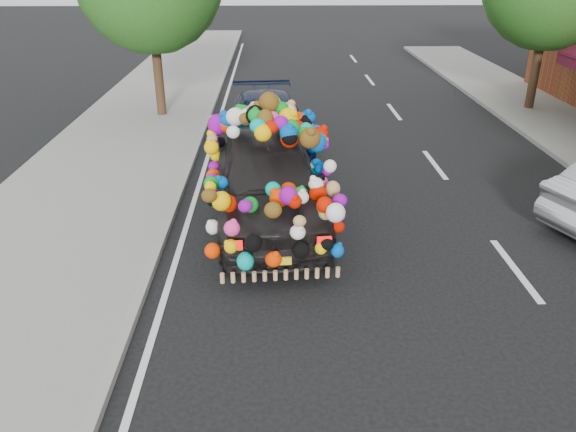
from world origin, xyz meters
name	(u,v)px	position (x,y,z in m)	size (l,w,h in m)	color
ground	(296,273)	(0.00, 0.00, 0.00)	(100.00, 100.00, 0.00)	black
sidewalk	(27,273)	(-4.30, 0.00, 0.06)	(4.00, 60.00, 0.12)	gray
kerb	(149,271)	(-2.35, 0.00, 0.07)	(0.15, 60.00, 0.13)	gray
lane_markings	(515,269)	(3.60, 0.00, 0.01)	(6.00, 50.00, 0.01)	silver
plush_art_car	(268,162)	(-0.44, 2.00, 1.19)	(2.70, 5.23, 2.31)	black
navy_sedan	(268,125)	(-0.47, 6.13, 0.70)	(1.96, 4.82, 1.40)	black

